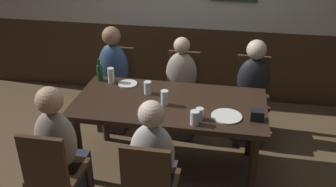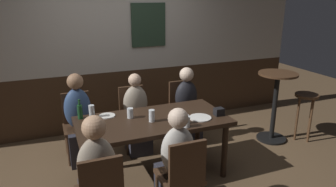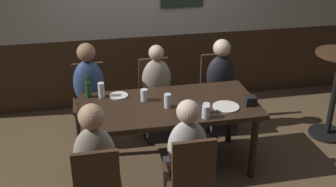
% 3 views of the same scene
% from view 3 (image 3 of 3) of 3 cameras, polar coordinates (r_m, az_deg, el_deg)
% --- Properties ---
extents(ground_plane, '(12.00, 12.00, 0.00)m').
position_cam_3_polar(ground_plane, '(4.51, 0.21, -9.90)').
color(ground_plane, brown).
extents(wall_back, '(6.40, 0.13, 2.60)m').
position_cam_3_polar(wall_back, '(5.47, -3.35, 11.46)').
color(wall_back, '#3D2819').
rests_on(wall_back, ground_plane).
extents(dining_table, '(1.75, 0.86, 0.74)m').
position_cam_3_polar(dining_table, '(4.17, 0.22, -2.45)').
color(dining_table, black).
rests_on(dining_table, ground_plane).
extents(chair_right_far, '(0.40, 0.40, 0.88)m').
position_cam_3_polar(chair_right_far, '(5.16, 6.69, 1.01)').
color(chair_right_far, '#422B1C').
rests_on(chair_right_far, ground_plane).
extents(chair_left_far, '(0.40, 0.40, 0.88)m').
position_cam_3_polar(chair_left_far, '(4.93, -10.66, -0.48)').
color(chair_left_far, '#422B1C').
rests_on(chair_left_far, ground_plane).
extents(chair_left_near, '(0.40, 0.40, 0.88)m').
position_cam_3_polar(chair_left_near, '(3.47, -9.68, -12.34)').
color(chair_left_near, '#422B1C').
rests_on(chair_left_near, ground_plane).
extents(chair_mid_far, '(0.40, 0.40, 0.88)m').
position_cam_3_polar(chair_mid_far, '(4.99, -1.78, 0.29)').
color(chair_mid_far, '#422B1C').
rests_on(chair_mid_far, ground_plane).
extents(chair_mid_near, '(0.40, 0.40, 0.88)m').
position_cam_3_polar(chair_mid_near, '(3.55, 3.07, -10.97)').
color(chair_mid_near, '#422B1C').
rests_on(chair_mid_near, ground_plane).
extents(person_right_far, '(0.34, 0.37, 1.13)m').
position_cam_3_polar(person_right_far, '(5.03, 7.24, 0.11)').
color(person_right_far, '#2D2D38').
rests_on(person_right_far, ground_plane).
extents(person_left_far, '(0.34, 0.37, 1.19)m').
position_cam_3_polar(person_left_far, '(4.78, -10.60, -1.19)').
color(person_left_far, '#2D2D38').
rests_on(person_left_far, ground_plane).
extents(person_left_near, '(0.34, 0.37, 1.17)m').
position_cam_3_polar(person_left_near, '(3.60, -9.81, -10.79)').
color(person_left_near, '#2D2D38').
rests_on(person_left_near, ground_plane).
extents(person_mid_far, '(0.34, 0.37, 1.12)m').
position_cam_3_polar(person_mid_far, '(4.85, -1.44, -0.84)').
color(person_mid_far, '#2D2D38').
rests_on(person_mid_far, ground_plane).
extents(person_mid_near, '(0.34, 0.37, 1.13)m').
position_cam_3_polar(person_mid_near, '(3.69, 2.43, -9.79)').
color(person_mid_near, '#2D2D38').
rests_on(person_mid_near, ground_plane).
extents(pint_glass_amber, '(0.08, 0.08, 0.12)m').
position_cam_3_polar(pint_glass_amber, '(3.87, 5.22, -2.61)').
color(pint_glass_amber, silver).
rests_on(pint_glass_amber, dining_table).
extents(tumbler_water, '(0.07, 0.07, 0.10)m').
position_cam_3_polar(tumbler_water, '(3.96, 5.27, -2.11)').
color(tumbler_water, silver).
rests_on(tumbler_water, dining_table).
extents(pint_glass_stout, '(0.07, 0.07, 0.16)m').
position_cam_3_polar(pint_glass_stout, '(4.30, -9.14, 0.35)').
color(pint_glass_stout, silver).
rests_on(pint_glass_stout, dining_table).
extents(highball_clear, '(0.07, 0.07, 0.12)m').
position_cam_3_polar(highball_clear, '(4.19, -3.29, -0.32)').
color(highball_clear, silver).
rests_on(highball_clear, dining_table).
extents(pint_glass_pale, '(0.07, 0.07, 0.14)m').
position_cam_3_polar(pint_glass_pale, '(4.04, -0.06, -1.12)').
color(pint_glass_pale, silver).
rests_on(pint_glass_pale, dining_table).
extents(beer_bottle_green, '(0.06, 0.06, 0.24)m').
position_cam_3_polar(beer_bottle_green, '(4.32, -10.89, 0.63)').
color(beer_bottle_green, '#194723').
rests_on(beer_bottle_green, dining_table).
extents(plate_white_large, '(0.26, 0.26, 0.01)m').
position_cam_3_polar(plate_white_large, '(4.10, 7.95, -1.80)').
color(plate_white_large, white).
rests_on(plate_white_large, dining_table).
extents(plate_white_small, '(0.19, 0.19, 0.01)m').
position_cam_3_polar(plate_white_small, '(4.32, -6.78, -0.28)').
color(plate_white_small, white).
rests_on(plate_white_small, dining_table).
extents(condiment_caddy, '(0.11, 0.09, 0.09)m').
position_cam_3_polar(condiment_caddy, '(4.17, 11.23, -0.99)').
color(condiment_caddy, black).
rests_on(condiment_caddy, dining_table).
extents(side_bar_table, '(0.56, 0.56, 1.05)m').
position_cam_3_polar(side_bar_table, '(5.15, 21.99, 0.68)').
color(side_bar_table, black).
rests_on(side_bar_table, ground_plane).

